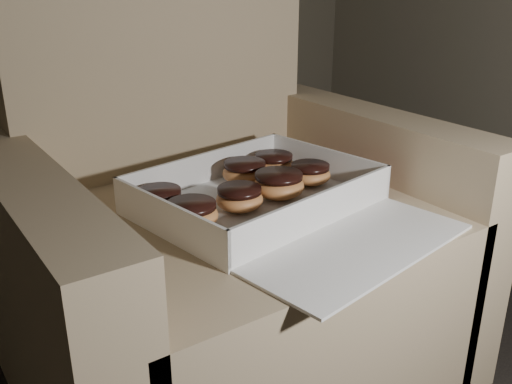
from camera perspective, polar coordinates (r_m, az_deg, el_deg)
The scene contains 14 objects.
armchair at distance 1.11m, azimuth -3.11°, elevation -5.81°, with size 0.80×0.67×0.83m.
bakery_box at distance 0.99m, azimuth 1.81°, elevation -1.37°, with size 0.46×0.52×0.07m.
donut_a at distance 0.92m, azimuth -6.47°, elevation -2.20°, with size 0.09×0.09×0.04m.
donut_b at distance 0.98m, azimuth -1.66°, elevation -0.58°, with size 0.08×0.08×0.04m.
donut_c at distance 0.99m, azimuth -9.60°, elevation -0.72°, with size 0.08×0.08×0.04m.
donut_d at distance 1.11m, azimuth 5.43°, elevation 1.87°, with size 0.08×0.08×0.04m.
donut_e at distance 1.04m, azimuth 2.29°, elevation 0.78°, with size 0.09×0.09×0.05m.
donut_f at distance 1.10m, azimuth -1.13°, elevation 2.04°, with size 0.09×0.09×0.04m.
donut_g at distance 1.16m, azimuth 1.80°, elevation 2.91°, with size 0.08×0.08×0.04m.
crumb_a at distance 0.89m, azimuth -3.58°, elevation -4.51°, with size 0.01×0.01×0.00m, color black.
crumb_b at distance 1.10m, azimuth 9.06°, elevation 0.53°, with size 0.01×0.01×0.00m, color black.
crumb_c at distance 0.93m, azimuth -5.40°, elevation -3.43°, with size 0.01×0.01×0.00m, color black.
crumb_d at distance 1.03m, azimuth 1.79°, elevation -0.66°, with size 0.01×0.01×0.00m, color black.
crumb_e at distance 0.96m, azimuth 1.94°, elevation -2.43°, with size 0.01×0.01×0.00m, color black.
Camera 1 is at (0.14, 0.20, 0.77)m, focal length 40.00 mm.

